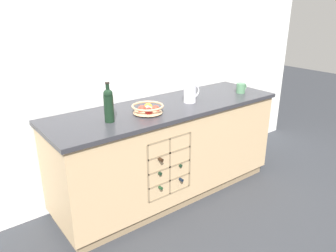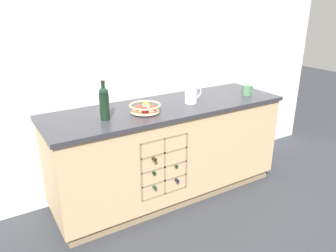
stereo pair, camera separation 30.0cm
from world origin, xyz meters
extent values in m
plane|color=#2D3035|center=(0.00, 0.00, 0.00)|extent=(14.00, 14.00, 0.00)
cube|color=silver|center=(0.00, 0.39, 1.27)|extent=(4.58, 0.06, 2.55)
cube|color=#8B7354|center=(0.00, 0.00, 0.04)|extent=(2.12, 0.59, 0.09)
cube|color=tan|center=(0.00, 0.00, 0.48)|extent=(2.18, 0.65, 0.77)
cube|color=#2D2D33|center=(0.00, 0.00, 0.88)|extent=(2.22, 0.69, 0.03)
cube|color=#8B7354|center=(-0.23, -0.22, 0.49)|extent=(0.44, 0.01, 0.51)
cube|color=#8B7354|center=(-0.45, -0.28, 0.49)|extent=(0.02, 0.10, 0.51)
cube|color=#8B7354|center=(-0.01, -0.28, 0.49)|extent=(0.02, 0.10, 0.51)
cube|color=#8B7354|center=(-0.23, -0.28, 0.23)|extent=(0.44, 0.10, 0.02)
cube|color=#8B7354|center=(-0.23, -0.28, 0.36)|extent=(0.44, 0.10, 0.02)
cube|color=#8B7354|center=(-0.23, -0.28, 0.49)|extent=(0.44, 0.10, 0.02)
cube|color=#8B7354|center=(-0.23, -0.28, 0.62)|extent=(0.44, 0.10, 0.02)
cube|color=#8B7354|center=(-0.23, -0.28, 0.74)|extent=(0.44, 0.10, 0.02)
cube|color=#8B7354|center=(-0.23, -0.28, 0.49)|extent=(0.02, 0.10, 0.51)
cylinder|color=#19381E|center=(-0.34, -0.17, 0.34)|extent=(0.07, 0.20, 0.07)
cylinder|color=#19381E|center=(-0.34, -0.31, 0.34)|extent=(0.03, 0.09, 0.03)
cylinder|color=black|center=(-0.12, -0.17, 0.34)|extent=(0.07, 0.20, 0.07)
cylinder|color=black|center=(-0.12, -0.32, 0.34)|extent=(0.03, 0.09, 0.03)
cylinder|color=black|center=(-0.34, -0.15, 0.47)|extent=(0.08, 0.21, 0.08)
cylinder|color=black|center=(-0.34, -0.30, 0.47)|extent=(0.03, 0.09, 0.03)
cylinder|color=black|center=(-0.12, -0.14, 0.47)|extent=(0.07, 0.22, 0.07)
cylinder|color=black|center=(-0.12, -0.29, 0.47)|extent=(0.03, 0.09, 0.03)
cylinder|color=black|center=(-0.34, -0.17, 0.60)|extent=(0.08, 0.21, 0.08)
cylinder|color=black|center=(-0.34, -0.32, 0.60)|extent=(0.03, 0.09, 0.03)
cylinder|color=tan|center=(-0.27, -0.08, 0.90)|extent=(0.12, 0.12, 0.01)
cone|color=tan|center=(-0.27, -0.08, 0.94)|extent=(0.25, 0.25, 0.06)
torus|color=tan|center=(-0.27, -0.08, 0.96)|extent=(0.27, 0.27, 0.02)
sphere|color=gold|center=(-0.25, -0.06, 0.94)|extent=(0.07, 0.07, 0.07)
sphere|color=red|center=(-0.30, -0.14, 0.94)|extent=(0.07, 0.07, 0.07)
sphere|color=red|center=(-0.32, -0.07, 0.94)|extent=(0.07, 0.07, 0.07)
sphere|color=red|center=(-0.22, -0.12, 0.94)|extent=(0.06, 0.06, 0.06)
cylinder|color=white|center=(0.22, -0.04, 0.98)|extent=(0.11, 0.11, 0.17)
torus|color=white|center=(0.22, -0.04, 1.07)|extent=(0.12, 0.12, 0.01)
torus|color=white|center=(0.28, -0.04, 0.99)|extent=(0.11, 0.01, 0.11)
cylinder|color=#4C7A56|center=(0.85, -0.11, 0.95)|extent=(0.09, 0.09, 0.10)
torus|color=#4C7A56|center=(0.90, -0.11, 0.95)|extent=(0.08, 0.01, 0.08)
cylinder|color=black|center=(-0.62, -0.06, 1.00)|extent=(0.08, 0.08, 0.21)
sphere|color=black|center=(-0.62, -0.06, 1.12)|extent=(0.07, 0.07, 0.07)
cylinder|color=black|center=(-0.62, -0.06, 1.15)|extent=(0.03, 0.03, 0.09)
cylinder|color=black|center=(-0.62, -0.06, 1.21)|extent=(0.03, 0.03, 0.01)
camera|label=1|loc=(-1.71, -2.23, 1.77)|focal=35.00mm
camera|label=2|loc=(-1.46, -2.40, 1.77)|focal=35.00mm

